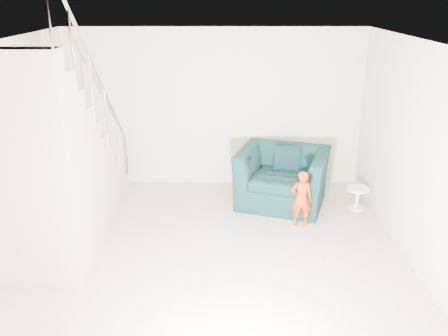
# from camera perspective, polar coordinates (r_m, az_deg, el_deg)

# --- Properties ---
(floor) EXTENTS (5.50, 5.50, 0.00)m
(floor) POSITION_cam_1_polar(r_m,az_deg,el_deg) (6.09, -1.43, -11.51)
(floor) COLOR gray
(floor) RESTS_ON ground
(ceiling) EXTENTS (5.50, 5.50, 0.00)m
(ceiling) POSITION_cam_1_polar(r_m,az_deg,el_deg) (5.19, -1.70, 14.66)
(ceiling) COLOR silver
(ceiling) RESTS_ON back_wall
(back_wall) EXTENTS (5.00, 0.00, 5.00)m
(back_wall) POSITION_cam_1_polar(r_m,az_deg,el_deg) (8.14, -1.08, 7.13)
(back_wall) COLOR #BCB299
(back_wall) RESTS_ON floor
(front_wall) EXTENTS (5.00, 0.00, 5.00)m
(front_wall) POSITION_cam_1_polar(r_m,az_deg,el_deg) (3.06, -2.86, -17.31)
(front_wall) COLOR #BCB299
(front_wall) RESTS_ON floor
(right_wall) EXTENTS (0.00, 5.50, 5.50)m
(right_wall) POSITION_cam_1_polar(r_m,az_deg,el_deg) (5.98, 23.16, 0.48)
(right_wall) COLOR #BCB299
(right_wall) RESTS_ON floor
(armchair) EXTENTS (1.67, 1.56, 0.89)m
(armchair) POSITION_cam_1_polar(r_m,az_deg,el_deg) (7.63, 7.04, -1.08)
(armchair) COLOR black
(armchair) RESTS_ON floor
(toddler) EXTENTS (0.32, 0.22, 0.85)m
(toddler) POSITION_cam_1_polar(r_m,az_deg,el_deg) (6.93, 9.30, -3.67)
(toddler) COLOR #A83205
(toddler) RESTS_ON floor
(side_table) EXTENTS (0.35, 0.35, 0.35)m
(side_table) POSITION_cam_1_polar(r_m,az_deg,el_deg) (7.73, 15.78, -3.10)
(side_table) COLOR silver
(side_table) RESTS_ON floor
(staircase) EXTENTS (1.02, 3.03, 3.62)m
(staircase) POSITION_cam_1_polar(r_m,az_deg,el_deg) (6.52, -19.26, -1.20)
(staircase) COLOR #ADA089
(staircase) RESTS_ON floor
(cushion) EXTENTS (0.42, 0.20, 0.41)m
(cushion) POSITION_cam_1_polar(r_m,az_deg,el_deg) (7.74, 7.52, 1.15)
(cushion) COLOR black
(cushion) RESTS_ON armchair
(throw) EXTENTS (0.05, 0.47, 0.53)m
(throw) POSITION_cam_1_polar(r_m,az_deg,el_deg) (7.51, 3.00, -0.37)
(throw) COLOR black
(throw) RESTS_ON armchair
(phone) EXTENTS (0.03, 0.05, 0.10)m
(phone) POSITION_cam_1_polar(r_m,az_deg,el_deg) (6.81, 10.33, -1.30)
(phone) COLOR black
(phone) RESTS_ON toddler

